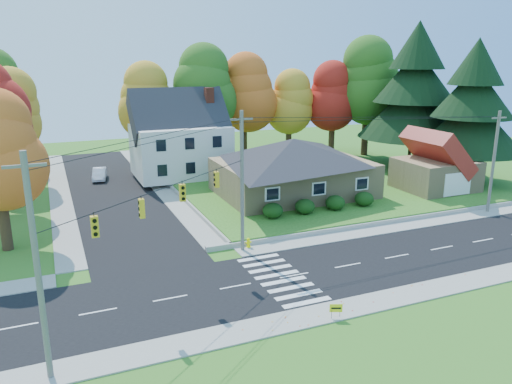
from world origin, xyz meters
TOP-DOWN VIEW (x-y plane):
  - ground at (0.00, 0.00)m, footprint 120.00×120.00m
  - road_main at (0.00, 0.00)m, footprint 90.00×8.00m
  - road_cross at (-8.00, 26.00)m, footprint 8.00×44.00m
  - sidewalk_north at (0.00, 5.00)m, footprint 90.00×2.00m
  - sidewalk_south at (0.00, -5.00)m, footprint 90.00×2.00m
  - lawn at (13.00, 21.00)m, footprint 30.00×30.00m
  - ranch_house at (8.00, 16.00)m, footprint 14.60×10.60m
  - colonial_house at (0.04, 28.00)m, footprint 10.40×8.40m
  - garage at (22.00, 11.99)m, footprint 7.30×6.30m
  - hedge_row at (7.50, 9.80)m, footprint 10.70×1.70m
  - traffic_infrastructure at (-0.15, 1.35)m, footprint 38.10×10.66m
  - tree_lot_0 at (-2.00, 34.00)m, footprint 6.72×6.72m
  - tree_lot_1 at (4.00, 33.00)m, footprint 7.84×7.84m
  - tree_lot_2 at (10.00, 34.00)m, footprint 7.28×7.28m
  - tree_lot_3 at (16.00, 33.00)m, footprint 6.16×6.16m
  - tree_lot_4 at (22.00, 32.00)m, footprint 6.72×6.72m
  - tree_lot_5 at (26.00, 30.00)m, footprint 8.40×8.40m
  - conifer_east_a at (27.00, 22.00)m, footprint 12.80×12.80m
  - conifer_east_b at (28.00, 14.00)m, footprint 11.20×11.20m
  - tree_west_2 at (-17.00, 32.00)m, footprint 6.72×6.72m
  - white_car at (-8.59, 31.21)m, footprint 2.03×4.13m
  - fire_hydrant at (-0.92, 5.50)m, footprint 0.45×0.35m
  - yard_sign at (-0.46, -5.68)m, footprint 0.65×0.29m

SIDE VIEW (x-z plane):
  - ground at x=0.00m, z-range 0.00..0.00m
  - road_main at x=0.00m, z-range 0.00..0.02m
  - road_cross at x=-8.00m, z-range 0.00..0.02m
  - sidewalk_north at x=0.00m, z-range 0.00..0.08m
  - sidewalk_south at x=0.00m, z-range 0.00..0.08m
  - lawn at x=13.00m, z-range 0.00..0.50m
  - fire_hydrant at x=-0.92m, z-range -0.02..0.77m
  - yard_sign at x=-0.46m, z-range 0.19..1.05m
  - white_car at x=-8.59m, z-range 0.02..1.32m
  - hedge_row at x=7.50m, z-range 0.50..1.77m
  - garage at x=22.00m, z-range 0.54..5.14m
  - ranch_house at x=8.00m, z-range 0.57..5.97m
  - colonial_house at x=0.04m, z-range -0.22..9.38m
  - traffic_infrastructure at x=-0.15m, z-range 0.15..10.15m
  - tree_lot_3 at x=16.00m, z-range 1.92..13.39m
  - tree_west_2 at x=-17.00m, z-range 1.55..14.06m
  - conifer_east_b at x=28.00m, z-range 0.86..15.70m
  - tree_lot_0 at x=-2.00m, z-range 2.05..14.56m
  - tree_lot_4 at x=22.00m, z-range 2.05..14.56m
  - tree_lot_2 at x=10.00m, z-range 2.18..15.74m
  - conifer_east_a at x=27.00m, z-range 0.91..17.87m
  - tree_lot_1 at x=4.00m, z-range 2.31..16.91m
  - tree_lot_5 at x=26.00m, z-range 2.45..18.09m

